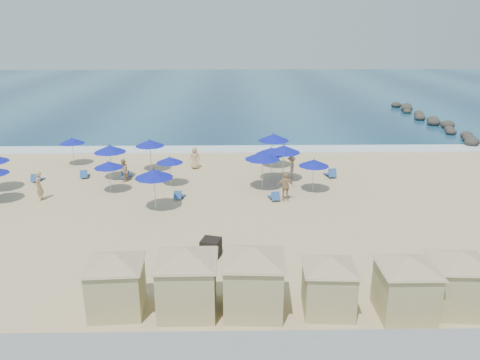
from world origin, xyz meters
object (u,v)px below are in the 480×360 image
(umbrella_5, at_px, (170,160))
(beachgoer_0, at_px, (39,186))
(cabana_2, at_px, (254,271))
(umbrella_7, at_px, (271,151))
(trash_bin, at_px, (211,248))
(cabana_1, at_px, (187,271))
(umbrella_4, at_px, (150,143))
(rock_jetty, at_px, (438,124))
(cabana_5, at_px, (459,273))
(beachgoer_2, at_px, (285,187))
(umbrella_2, at_px, (72,141))
(beachgoer_3, at_px, (291,167))
(cabana_4, at_px, (407,278))
(umbrella_9, at_px, (274,137))
(cabana_3, at_px, (329,277))
(cabana_0, at_px, (115,274))
(umbrella_10, at_px, (284,149))
(umbrella_12, at_px, (110,149))
(umbrella_8, at_px, (263,155))
(umbrella_11, at_px, (314,163))
(umbrella_3, at_px, (109,165))
(beachgoer_1, at_px, (124,170))
(beachgoer_4, at_px, (195,158))
(umbrella_6, at_px, (154,174))

(umbrella_5, distance_m, beachgoer_0, 8.34)
(cabana_2, height_order, umbrella_7, cabana_2)
(trash_bin, bearing_deg, cabana_2, -52.35)
(cabana_1, relative_size, beachgoer_0, 2.49)
(trash_bin, xyz_separation_m, umbrella_4, (-5.09, 13.90, 1.73))
(rock_jetty, bearing_deg, cabana_5, -112.09)
(trash_bin, distance_m, cabana_1, 4.69)
(cabana_2, relative_size, beachgoer_2, 2.65)
(cabana_2, relative_size, beachgoer_0, 2.52)
(umbrella_2, distance_m, beachgoer_3, 17.12)
(cabana_4, distance_m, umbrella_5, 18.64)
(umbrella_9, relative_size, beachgoer_3, 1.72)
(cabana_3, height_order, umbrella_7, cabana_3)
(trash_bin, distance_m, cabana_2, 5.00)
(umbrella_9, bearing_deg, cabana_0, -111.72)
(umbrella_10, height_order, umbrella_12, umbrella_10)
(cabana_2, bearing_deg, umbrella_5, 108.57)
(umbrella_7, relative_size, beachgoer_2, 1.39)
(umbrella_8, bearing_deg, beachgoer_0, -172.63)
(umbrella_9, height_order, beachgoer_3, umbrella_9)
(umbrella_7, distance_m, beachgoer_3, 2.14)
(umbrella_4, xyz_separation_m, umbrella_11, (11.42, -4.92, -0.17))
(cabana_4, height_order, cabana_5, cabana_5)
(rock_jetty, height_order, umbrella_3, umbrella_3)
(cabana_4, relative_size, beachgoer_1, 2.65)
(cabana_0, bearing_deg, cabana_5, -0.70)
(umbrella_3, relative_size, beachgoer_4, 1.29)
(umbrella_2, bearing_deg, beachgoer_2, -27.33)
(rock_jetty, xyz_separation_m, umbrella_3, (-30.38, -20.38, 1.53))
(umbrella_4, bearing_deg, cabana_4, -56.11)
(cabana_3, relative_size, umbrella_10, 1.51)
(cabana_2, bearing_deg, umbrella_6, 117.08)
(umbrella_5, xyz_separation_m, umbrella_10, (7.80, 0.83, 0.51))
(beachgoer_0, distance_m, beachgoer_2, 15.38)
(rock_jetty, relative_size, trash_bin, 30.96)
(umbrella_2, height_order, beachgoer_4, umbrella_2)
(umbrella_6, relative_size, beachgoer_4, 1.53)
(cabana_4, relative_size, umbrella_5, 2.04)
(cabana_0, xyz_separation_m, umbrella_12, (-4.16, 16.28, 0.70))
(cabana_0, bearing_deg, umbrella_3, 104.87)
(rock_jetty, height_order, umbrella_2, umbrella_2)
(cabana_0, distance_m, umbrella_11, 16.54)
(cabana_3, relative_size, beachgoer_3, 2.53)
(umbrella_7, distance_m, beachgoer_1, 10.43)
(umbrella_6, bearing_deg, beachgoer_2, 10.73)
(cabana_0, bearing_deg, umbrella_7, 65.67)
(umbrella_8, bearing_deg, beachgoer_1, 169.19)
(cabana_5, distance_m, umbrella_9, 19.94)
(rock_jetty, bearing_deg, cabana_4, -114.85)
(umbrella_6, bearing_deg, rock_jetty, 41.17)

